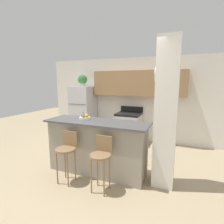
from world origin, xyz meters
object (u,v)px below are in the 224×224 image
(bar_stool_right, at_px, (101,156))
(potted_plant_on_fridge, at_px, (82,80))
(stove_range, at_px, (129,128))
(refrigerator, at_px, (83,112))
(bar_stool_left, at_px, (67,150))
(fruit_bowl, at_px, (85,117))
(trash_bin, at_px, (95,135))

(bar_stool_right, relative_size, potted_plant_on_fridge, 2.55)
(stove_range, relative_size, bar_stool_right, 1.15)
(refrigerator, relative_size, bar_stool_left, 1.81)
(refrigerator, relative_size, potted_plant_on_fridge, 4.62)
(refrigerator, distance_m, potted_plant_on_fridge, 1.04)
(refrigerator, height_order, potted_plant_on_fridge, potted_plant_on_fridge)
(bar_stool_left, distance_m, fruit_bowl, 0.75)
(potted_plant_on_fridge, bearing_deg, bar_stool_right, -53.07)
(refrigerator, bearing_deg, bar_stool_right, -53.07)
(trash_bin, bearing_deg, bar_stool_right, -59.74)
(bar_stool_left, distance_m, potted_plant_on_fridge, 2.95)
(bar_stool_right, distance_m, trash_bin, 2.54)
(refrigerator, relative_size, bar_stool_right, 1.81)
(stove_range, bearing_deg, bar_stool_right, -83.70)
(potted_plant_on_fridge, distance_m, trash_bin, 1.80)
(refrigerator, xyz_separation_m, bar_stool_left, (1.12, -2.42, -0.23))
(stove_range, relative_size, bar_stool_left, 1.15)
(stove_range, xyz_separation_m, bar_stool_right, (0.27, -2.45, 0.15))
(bar_stool_left, xyz_separation_m, trash_bin, (-0.57, 2.16, -0.43))
(potted_plant_on_fridge, xyz_separation_m, trash_bin, (0.55, -0.25, -1.69))
(refrigerator, relative_size, stove_range, 1.57)
(stove_range, height_order, fruit_bowl, fruit_bowl)
(stove_range, distance_m, bar_stool_left, 2.49)
(bar_stool_left, height_order, potted_plant_on_fridge, potted_plant_on_fridge)
(refrigerator, bearing_deg, trash_bin, -24.55)
(stove_range, distance_m, bar_stool_right, 2.47)
(bar_stool_left, distance_m, bar_stool_right, 0.69)
(bar_stool_left, bearing_deg, stove_range, 80.24)
(bar_stool_right, xyz_separation_m, trash_bin, (-1.26, 2.16, -0.43))
(bar_stool_left, bearing_deg, bar_stool_right, 0.00)
(bar_stool_left, xyz_separation_m, potted_plant_on_fridge, (-1.12, 2.42, 1.27))
(refrigerator, distance_m, bar_stool_right, 3.03)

